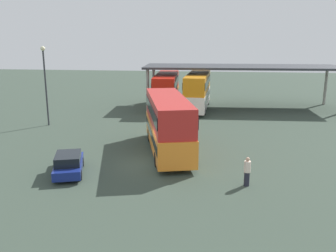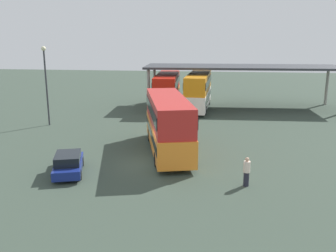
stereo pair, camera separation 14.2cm
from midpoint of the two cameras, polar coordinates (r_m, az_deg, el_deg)
The scene contains 8 objects.
ground_plane at distance 24.82m, azimuth -3.45°, elevation -6.10°, with size 140.00×140.00×0.00m, color #364438.
double_decker_main at distance 26.94m, azimuth 0.15°, elevation 0.60°, with size 4.97×10.42×4.17m.
parked_hatchback at distance 23.86m, azimuth -15.20°, elevation -5.69°, with size 2.75×4.26×1.35m.
double_decker_near_canopy at distance 44.56m, azimuth -0.03°, elevation 5.79°, with size 3.09×10.81×4.09m.
double_decker_mid_row at distance 43.56m, azimuth 4.88°, elevation 5.65°, with size 2.84×10.50×4.23m.
depot_canopy at distance 45.23m, azimuth 11.70°, elevation 8.89°, with size 23.62×8.03×5.08m.
lamppost_tall at distance 36.90m, azimuth -18.54°, elevation 7.43°, with size 0.44×0.44×7.61m.
pedestrian_waiting at distance 21.61m, azimuth 12.42°, elevation -7.03°, with size 0.38×0.38×1.74m.
Camera 2 is at (4.57, -22.90, 8.42)m, focal length 38.84 mm.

